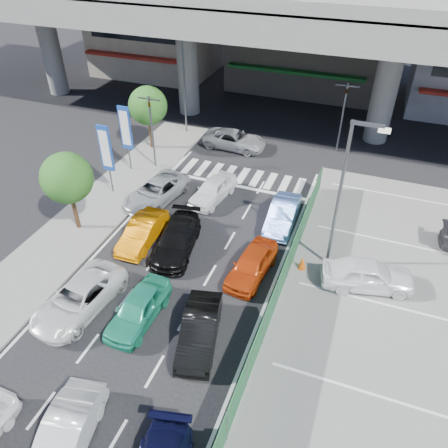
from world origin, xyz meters
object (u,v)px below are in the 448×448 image
at_px(hatch_black_mid_right, 200,330).
at_px(kei_truck_front_right, 283,215).
at_px(traffic_light_left, 150,115).
at_px(street_lamp_left, 186,74).
at_px(taxi_teal_mid, 138,308).
at_px(taxi_orange_right, 252,264).
at_px(tree_far, 148,106).
at_px(street_lamp_right, 345,187).
at_px(sedan_white_mid_left, 79,298).
at_px(traffic_cone, 302,262).
at_px(signboard_near, 106,151).
at_px(tree_near, 67,178).
at_px(sedan_white_front_mid, 213,190).
at_px(traffic_light_right, 345,101).
at_px(parked_sedan_white, 368,274).
at_px(sedan_black_mid, 176,240).
at_px(taxi_orange_left, 143,232).
at_px(wagon_silver_front_left, 156,191).
at_px(hatch_white_back_mid, 65,437).
at_px(signboard_far, 126,130).
at_px(crossing_wagon_silver, 235,140).

bearing_deg(hatch_black_mid_right, kei_truck_front_right, 69.29).
xyz_separation_m(traffic_light_left, street_lamp_left, (-0.13, 6.00, 0.83)).
relative_size(taxi_teal_mid, taxi_orange_right, 1.00).
height_order(tree_far, kei_truck_front_right, tree_far).
xyz_separation_m(street_lamp_right, street_lamp_left, (-13.50, 12.00, 0.00)).
bearing_deg(sedan_white_mid_left, tree_far, 112.37).
bearing_deg(tree_far, traffic_cone, -34.52).
xyz_separation_m(signboard_near, tree_near, (0.20, -3.99, 0.32)).
distance_m(traffic_light_left, taxi_orange_right, 13.15).
xyz_separation_m(sedan_white_front_mid, traffic_cone, (6.72, -4.49, -0.24)).
height_order(traffic_light_right, kei_truck_front_right, traffic_light_right).
distance_m(kei_truck_front_right, parked_sedan_white, 6.26).
height_order(tree_near, hatch_black_mid_right, tree_near).
xyz_separation_m(tree_near, taxi_teal_mid, (6.68, -4.77, -2.70)).
relative_size(sedan_black_mid, parked_sedan_white, 1.07).
bearing_deg(sedan_black_mid, taxi_orange_left, 170.08).
xyz_separation_m(taxi_orange_left, sedan_white_front_mid, (2.04, 5.34, 0.02)).
bearing_deg(traffic_light_left, wagon_silver_front_left, -61.06).
bearing_deg(hatch_white_back_mid, traffic_light_left, 98.25).
relative_size(signboard_far, sedan_black_mid, 0.99).
bearing_deg(signboard_near, parked_sedan_white, -10.60).
height_order(traffic_light_right, hatch_white_back_mid, traffic_light_right).
xyz_separation_m(signboard_near, sedan_black_mid, (6.37, -3.75, -2.37)).
relative_size(traffic_light_left, traffic_cone, 6.67).
xyz_separation_m(tree_near, tree_far, (-0.80, 10.50, 0.00)).
relative_size(tree_near, sedan_black_mid, 1.01).
relative_size(street_lamp_right, sedan_black_mid, 1.68).
bearing_deg(taxi_orange_left, parked_sedan_white, 1.21).
bearing_deg(taxi_orange_right, sedan_white_front_mid, 133.66).
bearing_deg(sedan_black_mid, parked_sedan_white, -5.81).
height_order(hatch_black_mid_right, traffic_cone, hatch_black_mid_right).
height_order(sedan_black_mid, parked_sedan_white, parked_sedan_white).
xyz_separation_m(taxi_teal_mid, traffic_cone, (6.18, 5.88, -0.24)).
xyz_separation_m(hatch_white_back_mid, taxi_orange_right, (3.33, 10.59, -0.00)).
bearing_deg(hatch_black_mid_right, sedan_black_mid, 111.02).
height_order(street_lamp_right, sedan_white_front_mid, street_lamp_right).
bearing_deg(street_lamp_left, kei_truck_front_right, -42.71).
xyz_separation_m(signboard_near, parked_sedan_white, (16.27, -3.05, -2.25)).
distance_m(hatch_white_back_mid, crossing_wagon_silver, 23.69).
bearing_deg(traffic_cone, signboard_near, 167.52).
relative_size(street_lamp_left, taxi_teal_mid, 1.98).
bearing_deg(parked_sedan_white, crossing_wagon_silver, 29.80).
xyz_separation_m(taxi_teal_mid, crossing_wagon_silver, (-1.61, 17.58, -0.03)).
bearing_deg(sedan_white_front_mid, wagon_silver_front_left, -147.27).
relative_size(traffic_light_right, taxi_orange_right, 1.28).
xyz_separation_m(traffic_light_left, sedan_white_mid_left, (3.01, -13.17, -3.25)).
height_order(signboard_far, taxi_orange_left, signboard_far).
distance_m(hatch_white_back_mid, hatch_black_mid_right, 6.36).
distance_m(tree_far, kei_truck_front_right, 13.44).
xyz_separation_m(traffic_light_right, sedan_black_mid, (-6.33, -14.75, -3.25)).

